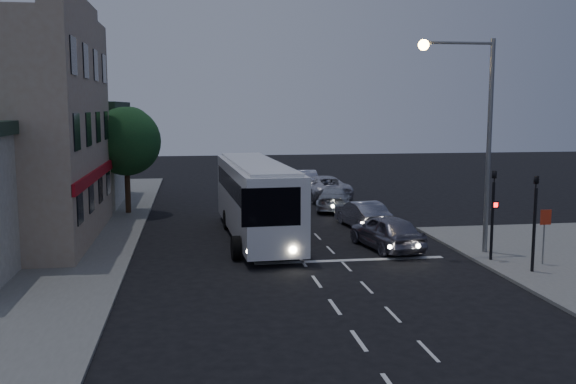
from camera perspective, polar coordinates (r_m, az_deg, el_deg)
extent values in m
plane|color=black|center=(24.55, 2.11, -7.35)|extent=(120.00, 120.00, 0.00)
cube|color=slate|center=(33.08, -23.46, -3.96)|extent=(12.00, 50.00, 0.12)
cube|color=silver|center=(18.04, 6.31, -12.99)|extent=(0.12, 1.60, 0.01)
cube|color=silver|center=(20.79, 4.17, -10.14)|extent=(0.12, 1.60, 0.01)
cube|color=silver|center=(23.61, 2.56, -7.95)|extent=(0.12, 1.60, 0.01)
cube|color=silver|center=(26.46, 1.31, -6.23)|extent=(0.12, 1.60, 0.01)
cube|color=silver|center=(29.34, 0.32, -4.84)|extent=(0.12, 1.60, 0.01)
cube|color=silver|center=(32.25, -0.50, -3.70)|extent=(0.12, 1.60, 0.01)
cube|color=silver|center=(35.17, -1.18, -2.75)|extent=(0.12, 1.60, 0.01)
cube|color=silver|center=(38.10, -1.76, -1.94)|extent=(0.12, 1.60, 0.01)
cube|color=silver|center=(41.04, -2.25, -1.25)|extent=(0.12, 1.60, 0.01)
cube|color=silver|center=(17.62, 12.35, -13.64)|extent=(0.10, 1.50, 0.01)
cube|color=silver|center=(20.28, 9.29, -10.69)|extent=(0.10, 1.50, 0.01)
cube|color=silver|center=(23.03, 7.00, -8.41)|extent=(0.10, 1.50, 0.01)
cube|color=silver|center=(25.83, 5.22, -6.61)|extent=(0.10, 1.50, 0.01)
cube|color=silver|center=(28.67, 3.80, -5.16)|extent=(0.10, 1.50, 0.01)
cube|color=silver|center=(31.54, 2.64, -3.97)|extent=(0.10, 1.50, 0.01)
cube|color=silver|center=(34.43, 1.68, -2.98)|extent=(0.10, 1.50, 0.01)
cube|color=silver|center=(37.34, 0.86, -2.14)|extent=(0.10, 1.50, 0.01)
cube|color=silver|center=(40.27, 0.17, -1.42)|extent=(0.10, 1.50, 0.01)
cube|color=silver|center=(43.20, -0.43, -0.80)|extent=(0.10, 1.50, 0.01)
cube|color=silver|center=(26.86, 5.55, -6.05)|extent=(8.00, 0.35, 0.01)
cube|color=white|center=(30.81, -2.87, -0.54)|extent=(3.14, 12.24, 3.23)
cube|color=white|center=(30.62, -2.89, 2.55)|extent=(2.71, 11.81, 0.18)
cube|color=black|center=(24.83, -1.51, -1.33)|extent=(2.33, 0.24, 1.52)
cube|color=black|center=(31.37, -0.65, 0.83)|extent=(0.55, 10.09, 0.91)
cube|color=black|center=(31.13, -5.30, 0.74)|extent=(0.55, 10.09, 0.91)
cube|color=maroon|center=(32.02, -0.76, -1.04)|extent=(0.31, 5.55, 1.41)
cube|color=maroon|center=(31.78, -5.35, -1.14)|extent=(0.31, 5.55, 1.41)
cylinder|color=black|center=(26.81, -4.65, -4.97)|extent=(0.40, 1.03, 1.01)
cylinder|color=black|center=(27.09, 0.71, -4.81)|extent=(0.40, 1.03, 1.01)
cylinder|color=black|center=(33.44, -5.43, -2.46)|extent=(0.40, 1.03, 1.01)
cylinder|color=black|center=(33.66, -1.13, -2.35)|extent=(0.40, 1.03, 1.01)
cylinder|color=black|center=(35.13, -5.59, -1.97)|extent=(0.40, 1.03, 1.01)
cylinder|color=black|center=(35.34, -1.49, -1.88)|extent=(0.40, 1.03, 1.01)
cylinder|color=#FFF2CC|center=(25.00, -3.44, -5.30)|extent=(0.26, 0.06, 0.26)
cylinder|color=#FFF2CC|center=(25.20, 0.47, -5.18)|extent=(0.26, 0.06, 0.26)
imported|color=slate|center=(28.95, 8.76, -3.52)|extent=(2.64, 4.89, 1.58)
imported|color=gray|center=(33.87, 6.60, -1.98)|extent=(2.10, 4.53, 1.44)
imported|color=#A2A8B1|center=(39.47, 4.06, -0.61)|extent=(3.11, 5.12, 1.39)
imported|color=silver|center=(43.98, 3.02, 0.42)|extent=(3.36, 6.19, 1.65)
imported|color=#B7B9CC|center=(48.83, 1.45, 1.09)|extent=(1.84, 4.77, 1.55)
cylinder|color=black|center=(27.32, 17.70, -2.48)|extent=(0.12, 0.12, 3.20)
imported|color=black|center=(27.05, 17.87, 1.80)|extent=(0.15, 0.18, 0.90)
cube|color=black|center=(27.05, 17.92, -1.08)|extent=(0.25, 0.12, 0.30)
cube|color=#FF0C0C|center=(26.99, 17.99, -1.10)|extent=(0.16, 0.02, 0.18)
cylinder|color=black|center=(25.91, 21.03, -3.16)|extent=(0.12, 0.12, 3.20)
imported|color=black|center=(25.62, 21.25, 1.35)|extent=(0.18, 0.15, 0.90)
cylinder|color=slate|center=(27.36, 21.77, -3.93)|extent=(0.06, 0.06, 2.00)
cube|color=#B62B14|center=(27.15, 21.94, -2.09)|extent=(0.45, 0.03, 0.60)
cylinder|color=slate|center=(28.41, 17.42, 3.81)|extent=(0.20, 0.20, 9.00)
cylinder|color=slate|center=(27.86, 14.93, 12.69)|extent=(3.00, 0.12, 0.12)
sphere|color=#FFBF59|center=(27.29, 11.96, 12.68)|extent=(0.44, 0.44, 0.44)
cube|color=#AB9C8B|center=(31.98, -18.21, 14.49)|extent=(1.00, 12.00, 0.50)
cube|color=#AB9C8B|center=(32.05, -18.25, 15.38)|extent=(1.00, 6.00, 0.50)
cube|color=#A20A15|center=(31.81, -16.69, 1.49)|extent=(0.15, 12.00, 0.50)
cube|color=black|center=(27.50, -18.01, -1.16)|extent=(0.06, 1.30, 1.50)
cube|color=black|center=(30.43, -17.09, -0.30)|extent=(0.06, 1.30, 1.50)
cube|color=black|center=(33.37, -16.33, 0.40)|extent=(0.06, 1.30, 1.50)
cube|color=black|center=(36.33, -15.70, 0.99)|extent=(0.06, 1.30, 1.50)
cube|color=black|center=(27.22, -18.27, 5.09)|extent=(0.06, 1.30, 1.50)
cube|color=black|center=(30.18, -17.31, 5.35)|extent=(0.06, 1.30, 1.50)
cube|color=black|center=(33.15, -16.53, 5.55)|extent=(0.06, 1.30, 1.50)
cube|color=black|center=(36.12, -15.87, 5.72)|extent=(0.06, 1.30, 1.50)
cube|color=black|center=(27.27, -18.54, 11.40)|extent=(0.06, 1.30, 1.50)
cube|color=black|center=(30.23, -17.54, 11.03)|extent=(0.06, 1.30, 1.50)
cube|color=black|center=(33.19, -16.73, 10.73)|extent=(0.06, 1.30, 1.50)
cube|color=black|center=(36.16, -16.05, 10.48)|extent=(0.06, 1.30, 1.50)
cube|color=gray|center=(44.38, -20.34, 3.00)|extent=(9.00, 9.00, 6.00)
cube|color=#233629|center=(44.26, -20.54, 7.19)|extent=(9.40, 9.40, 0.50)
cylinder|color=black|center=(38.80, -14.06, 0.26)|extent=(0.32, 0.32, 2.80)
sphere|color=#193E1F|center=(38.55, -14.19, 4.40)|extent=(4.00, 4.00, 4.00)
sphere|color=#1F5824|center=(39.10, -13.85, 5.48)|extent=(2.60, 2.60, 2.60)
sphere|color=#193E1F|center=(37.97, -14.75, 4.93)|extent=(2.40, 2.40, 2.40)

